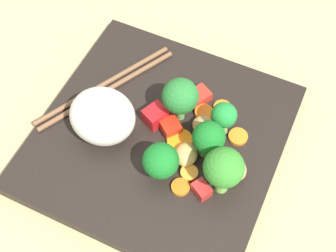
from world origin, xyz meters
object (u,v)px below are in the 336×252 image
Objects in this scene: broccoli_floret_0 at (210,135)px; carrot_slice_2 at (238,137)px; chopstick_pair at (105,87)px; rice_mound at (103,116)px; square_plate at (160,138)px.

broccoli_floret_0 is 2.32× the size of carrot_slice_2.
broccoli_floret_0 is at bearing 136.02° from carrot_slice_2.
carrot_slice_2 is 0.13× the size of chopstick_pair.
rice_mound is 1.42× the size of broccoli_floret_0.
carrot_slice_2 is 18.17cm from chopstick_pair.
rice_mound is 3.29× the size of carrot_slice_2.
rice_mound is at bearing 57.68° from chopstick_pair.
rice_mound is at bearing 110.44° from square_plate.
square_plate is at bearing -69.56° from rice_mound.
chopstick_pair is at bearing 69.84° from square_plate.
broccoli_floret_0 is 0.30× the size of chopstick_pair.
rice_mound is 0.42× the size of chopstick_pair.
carrot_slice_2 reaches higher than square_plate.
square_plate is 1.56× the size of chopstick_pair.
chopstick_pair is at bearing 79.15° from broccoli_floret_0.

